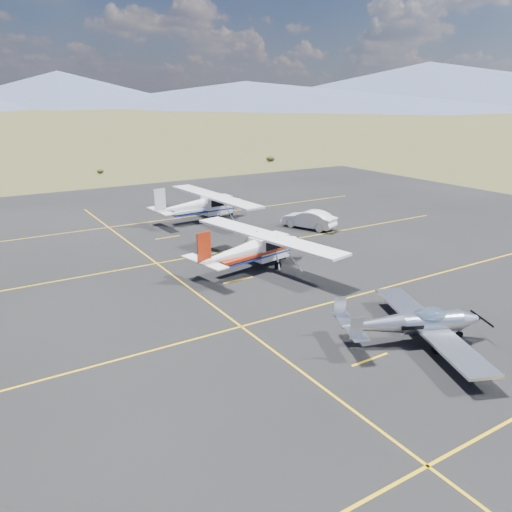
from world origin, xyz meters
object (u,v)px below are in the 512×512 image
object	(u,v)px
aircraft_low_wing	(415,323)
sedan	(309,219)
aircraft_cessna	(253,248)
aircraft_plain	(202,205)

from	to	relation	value
aircraft_low_wing	sedan	world-z (taller)	aircraft_low_wing
aircraft_low_wing	aircraft_cessna	world-z (taller)	aircraft_cessna
aircraft_cessna	sedan	xyz separation A→B (m)	(9.24, 6.26, -0.62)
aircraft_low_wing	aircraft_plain	size ratio (longest dim) A/B	0.68
aircraft_cessna	aircraft_plain	size ratio (longest dim) A/B	0.96
aircraft_low_wing	sedan	size ratio (longest dim) A/B	1.92
aircraft_low_wing	aircraft_plain	xyz separation A→B (m)	(1.94, 25.38, 0.51)
aircraft_plain	sedan	world-z (taller)	aircraft_plain
sedan	aircraft_plain	bearing A→B (deg)	-71.45
aircraft_cessna	aircraft_plain	distance (m)	13.58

